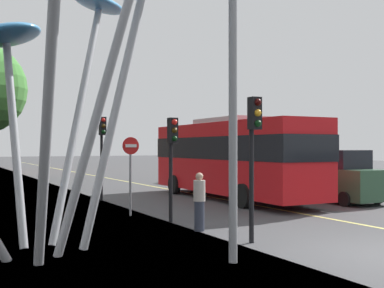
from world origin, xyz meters
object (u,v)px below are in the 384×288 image
(leaf_sculpture, at_px, (17,4))
(car_parked_mid, at_px, (338,178))
(car_parked_far, at_px, (255,171))
(pedestrian, at_px, (199,202))
(traffic_light_kerb_near, at_px, (254,137))
(no_entry_sign, at_px, (131,164))
(car_side_street, at_px, (202,167))
(street_lamp, at_px, (248,9))
(traffic_light_island_mid, at_px, (102,140))
(traffic_light_kerb_far, at_px, (172,146))
(red_bus, at_px, (230,155))

(leaf_sculpture, height_order, car_parked_mid, leaf_sculpture)
(car_parked_far, bearing_deg, pedestrian, -131.94)
(traffic_light_kerb_near, bearing_deg, no_entry_sign, 99.50)
(car_side_street, height_order, no_entry_sign, no_entry_sign)
(street_lamp, relative_size, no_entry_sign, 3.06)
(traffic_light_island_mid, xyz_separation_m, car_parked_mid, (8.94, -5.07, -1.63))
(pedestrian, bearing_deg, leaf_sculpture, -171.41)
(traffic_light_kerb_near, height_order, traffic_light_kerb_far, traffic_light_kerb_near)
(red_bus, xyz_separation_m, car_side_street, (4.03, 9.98, -1.00))
(traffic_light_kerb_near, relative_size, car_parked_mid, 0.85)
(traffic_light_kerb_near, height_order, no_entry_sign, traffic_light_kerb_near)
(car_side_street, relative_size, no_entry_sign, 1.42)
(traffic_light_kerb_far, bearing_deg, no_entry_sign, 107.08)
(traffic_light_kerb_far, bearing_deg, car_parked_far, 42.63)
(leaf_sculpture, distance_m, car_parked_mid, 15.12)
(leaf_sculpture, height_order, car_parked_far, leaf_sculpture)
(car_parked_far, bearing_deg, car_side_street, 88.83)
(street_lamp, relative_size, pedestrian, 5.04)
(car_parked_mid, bearing_deg, car_side_street, 87.79)
(pedestrian, height_order, no_entry_sign, no_entry_sign)
(traffic_light_kerb_far, relative_size, street_lamp, 0.40)
(traffic_light_kerb_near, distance_m, traffic_light_island_mid, 10.77)
(car_parked_mid, relative_size, car_side_street, 1.10)
(traffic_light_kerb_far, distance_m, pedestrian, 2.34)
(no_entry_sign, bearing_deg, red_bus, 25.79)
(traffic_light_kerb_near, distance_m, no_entry_sign, 6.09)
(traffic_light_island_mid, bearing_deg, pedestrian, -88.80)
(pedestrian, bearing_deg, traffic_light_island_mid, 91.20)
(car_side_street, xyz_separation_m, no_entry_sign, (-9.93, -12.83, 0.78))
(traffic_light_kerb_near, height_order, traffic_light_island_mid, traffic_light_island_mid)
(car_parked_far, bearing_deg, traffic_light_island_mid, -170.29)
(red_bus, relative_size, traffic_light_island_mid, 3.00)
(car_parked_mid, height_order, no_entry_sign, no_entry_sign)
(traffic_light_kerb_far, distance_m, street_lamp, 6.10)
(leaf_sculpture, distance_m, pedestrian, 6.94)
(traffic_light_island_mid, bearing_deg, car_parked_far, 9.71)
(pedestrian, bearing_deg, car_parked_mid, 21.82)
(traffic_light_kerb_far, bearing_deg, red_bus, 42.84)
(traffic_light_island_mid, distance_m, street_lamp, 12.46)
(traffic_light_island_mid, xyz_separation_m, car_side_street, (9.45, 8.02, -1.66))
(car_parked_mid, xyz_separation_m, car_side_street, (0.51, 13.09, -0.02))
(traffic_light_kerb_near, xyz_separation_m, traffic_light_kerb_far, (-0.37, 3.91, -0.22))
(traffic_light_kerb_far, height_order, car_parked_far, traffic_light_kerb_far)
(leaf_sculpture, distance_m, no_entry_sign, 7.32)
(leaf_sculpture, bearing_deg, pedestrian, 8.59)
(traffic_light_kerb_far, relative_size, car_parked_mid, 0.78)
(traffic_light_kerb_far, xyz_separation_m, car_parked_far, (9.17, 8.44, -1.36))
(car_parked_far, relative_size, pedestrian, 2.73)
(car_parked_mid, bearing_deg, no_entry_sign, 178.41)
(traffic_light_kerb_near, height_order, car_parked_mid, traffic_light_kerb_near)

